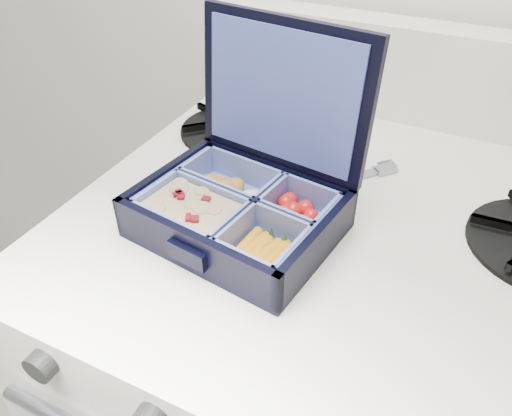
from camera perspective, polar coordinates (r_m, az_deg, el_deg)
The scene contains 4 objects.
stove at distance 1.05m, azimuth 6.71°, elevation -22.34°, with size 0.67×0.67×1.00m, color white, non-canonical shape.
bento_box at distance 0.60m, azimuth -2.12°, elevation -0.58°, with size 0.23×0.18×0.05m, color black, non-canonical shape.
burner_grate_rear at distance 0.82m, azimuth -2.43°, elevation 9.32°, with size 0.18×0.18×0.02m, color black.
fork at distance 0.71m, azimuth 8.36°, elevation 2.93°, with size 0.03×0.19×0.01m, color #9497AB, non-canonical shape.
Camera 1 is at (0.31, 1.13, 1.40)m, focal length 35.00 mm.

